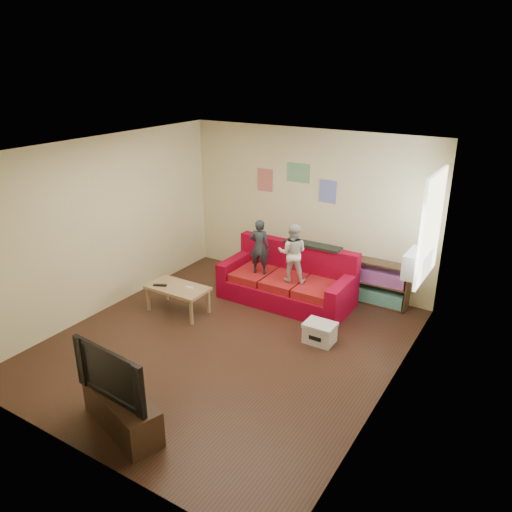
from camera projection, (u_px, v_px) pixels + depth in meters
The scene contains 17 objects.
room_shell at pixel (224, 254), 6.53m from camera, with size 4.52×5.02×2.72m.
sofa at pixel (288, 282), 8.18m from camera, with size 2.14×0.98×0.94m.
child_a at pixel (260, 247), 8.05m from camera, with size 0.33×0.22×0.91m, color #22282E.
child_b at pixel (293, 253), 7.75m from camera, with size 0.46×0.36×0.95m, color beige.
coffee_table at pixel (178, 290), 7.77m from camera, with size 0.96×0.53×0.43m.
remote at pixel (160, 285), 7.77m from camera, with size 0.21×0.05×0.02m, color black.
game_controller at pixel (190, 288), 7.69m from camera, with size 0.13×0.04×0.03m, color white.
bookshelf at pixel (380, 286), 8.03m from camera, with size 0.91×0.27×0.73m.
window at pixel (431, 227), 6.65m from camera, with size 0.04×1.08×1.48m, color white.
ac_unit at pixel (417, 264), 6.91m from camera, with size 0.28×0.55×0.35m, color #B7B2A3.
artwork_left at pixel (265, 180), 8.77m from camera, with size 0.30×0.01×0.40m, color #D87266.
artwork_center at pixel (298, 173), 8.38m from camera, with size 0.42×0.01×0.32m, color #72B27F.
artwork_right at pixel (328, 192), 8.20m from camera, with size 0.30×0.01×0.38m, color #727FCC.
file_box at pixel (320, 333), 6.99m from camera, with size 0.43×0.33×0.30m.
tv_stand at pixel (122, 411), 5.34m from camera, with size 1.12×0.37×0.42m, color #3D291D.
television at pixel (117, 371), 5.16m from camera, with size 1.04×0.14×0.60m, color black.
tissue at pixel (310, 331), 7.23m from camera, with size 0.10×0.10×0.10m, color white.
Camera 1 is at (3.55, -4.97, 3.71)m, focal length 35.00 mm.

